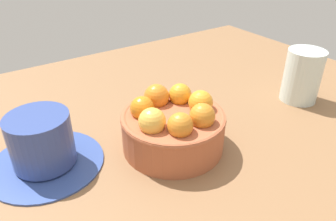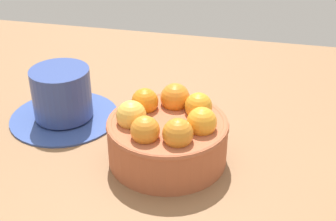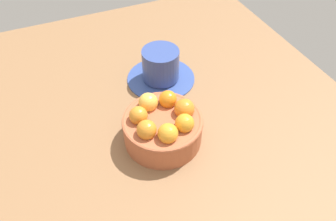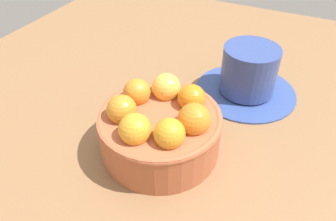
% 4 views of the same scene
% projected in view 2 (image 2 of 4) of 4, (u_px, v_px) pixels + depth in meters
% --- Properties ---
extents(ground_plane, '(1.11, 0.91, 0.04)m').
position_uv_depth(ground_plane, '(168.00, 170.00, 0.65)').
color(ground_plane, brown).
extents(terracotta_bowl, '(0.16, 0.16, 0.09)m').
position_uv_depth(terracotta_bowl, '(168.00, 134.00, 0.62)').
color(terracotta_bowl, '#AD5938').
rests_on(terracotta_bowl, ground_plane).
extents(coffee_cup, '(0.17, 0.17, 0.08)m').
position_uv_depth(coffee_cup, '(62.00, 98.00, 0.72)').
color(coffee_cup, '#334B92').
rests_on(coffee_cup, ground_plane).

